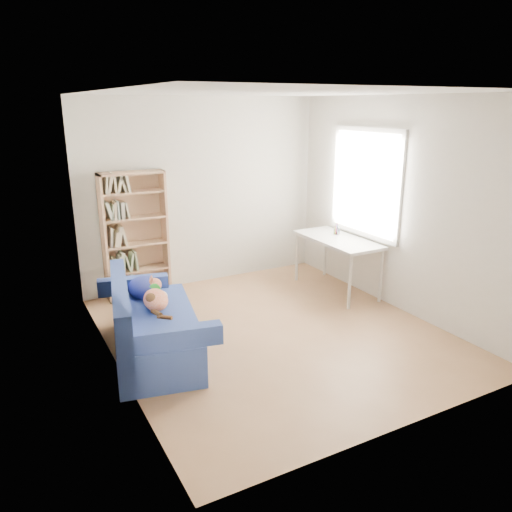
# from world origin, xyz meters

# --- Properties ---
(ground) EXTENTS (4.00, 4.00, 0.00)m
(ground) POSITION_xyz_m (0.00, 0.00, 0.00)
(ground) COLOR #966743
(ground) RESTS_ON ground
(room_shell) EXTENTS (3.54, 4.04, 2.62)m
(room_shell) POSITION_xyz_m (0.10, 0.03, 1.64)
(room_shell) COLOR silver
(room_shell) RESTS_ON ground
(sofa) EXTENTS (1.11, 1.82, 0.82)m
(sofa) POSITION_xyz_m (-1.37, 0.19, 0.32)
(sofa) COLOR navy
(sofa) RESTS_ON ground
(bookshelf) EXTENTS (0.84, 0.26, 1.67)m
(bookshelf) POSITION_xyz_m (-1.04, 1.85, 0.77)
(bookshelf) COLOR tan
(bookshelf) RESTS_ON ground
(desk) EXTENTS (0.61, 1.32, 0.75)m
(desk) POSITION_xyz_m (1.43, 0.75, 0.68)
(desk) COLOR silver
(desk) RESTS_ON ground
(pen_cup) EXTENTS (0.08, 0.08, 0.16)m
(pen_cup) POSITION_xyz_m (1.55, 0.94, 0.81)
(pen_cup) COLOR white
(pen_cup) RESTS_ON desk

